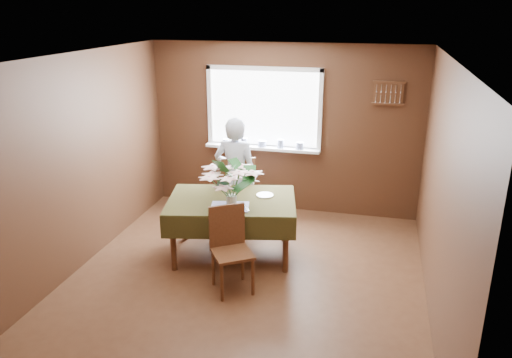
% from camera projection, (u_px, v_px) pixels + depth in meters
% --- Properties ---
extents(floor, '(4.50, 4.50, 0.00)m').
position_uv_depth(floor, '(244.00, 281.00, 5.72)').
color(floor, '#4B2B19').
rests_on(floor, ground).
extents(ceiling, '(4.50, 4.50, 0.00)m').
position_uv_depth(ceiling, '(242.00, 58.00, 4.89)').
color(ceiling, white).
rests_on(ceiling, wall_back).
extents(wall_back, '(4.00, 0.00, 4.00)m').
position_uv_depth(wall_back, '(284.00, 129.00, 7.37)').
color(wall_back, brown).
rests_on(wall_back, floor).
extents(wall_front, '(4.00, 0.00, 4.00)m').
position_uv_depth(wall_front, '(152.00, 288.00, 3.24)').
color(wall_front, brown).
rests_on(wall_front, floor).
extents(wall_left, '(0.00, 4.50, 4.50)m').
position_uv_depth(wall_left, '(77.00, 164.00, 5.76)').
color(wall_left, brown).
rests_on(wall_left, floor).
extents(wall_right, '(0.00, 4.50, 4.50)m').
position_uv_depth(wall_right, '(442.00, 194.00, 4.85)').
color(wall_right, brown).
rests_on(wall_right, floor).
extents(window_assembly, '(1.72, 0.20, 1.22)m').
position_uv_depth(window_assembly, '(264.00, 122.00, 7.35)').
color(window_assembly, white).
rests_on(window_assembly, wall_back).
extents(spoon_rack, '(0.44, 0.05, 0.33)m').
position_uv_depth(spoon_rack, '(388.00, 93.00, 6.81)').
color(spoon_rack, '#57321C').
rests_on(spoon_rack, wall_back).
extents(dining_table, '(1.73, 1.35, 0.76)m').
position_uv_depth(dining_table, '(232.00, 206.00, 6.11)').
color(dining_table, '#57321C').
rests_on(dining_table, floor).
extents(chair_far, '(0.58, 0.58, 1.06)m').
position_uv_depth(chair_far, '(238.00, 189.00, 6.92)').
color(chair_far, '#57321C').
rests_on(chair_far, floor).
extents(chair_near, '(0.56, 0.56, 0.94)m').
position_uv_depth(chair_near, '(230.00, 245.00, 5.44)').
color(chair_near, '#57321C').
rests_on(chair_near, floor).
extents(seated_woman, '(0.60, 0.40, 1.62)m').
position_uv_depth(seated_woman, '(236.00, 176.00, 6.73)').
color(seated_woman, white).
rests_on(seated_woman, floor).
extents(flower_bouquet, '(0.62, 0.62, 0.53)m').
position_uv_depth(flower_bouquet, '(231.00, 180.00, 5.71)').
color(flower_bouquet, white).
rests_on(flower_bouquet, dining_table).
extents(side_plate, '(0.26, 0.26, 0.01)m').
position_uv_depth(side_plate, '(265.00, 195.00, 6.19)').
color(side_plate, white).
rests_on(side_plate, dining_table).
extents(table_knife, '(0.13, 0.19, 0.00)m').
position_uv_depth(table_knife, '(246.00, 207.00, 5.81)').
color(table_knife, silver).
rests_on(table_knife, dining_table).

